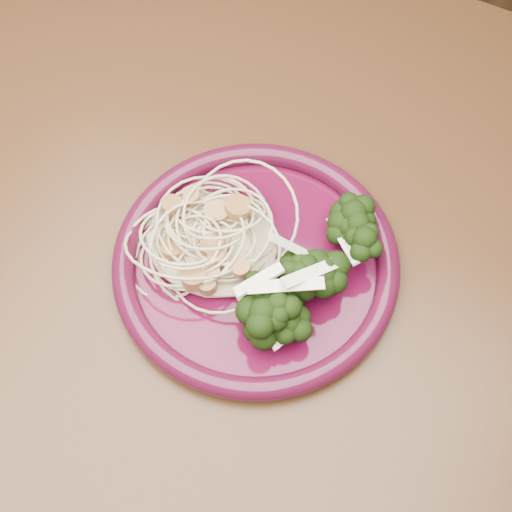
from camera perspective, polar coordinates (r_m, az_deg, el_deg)
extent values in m
plane|color=brown|center=(1.33, 3.15, -17.21)|extent=(3.50, 3.50, 0.00)
cube|color=#472814|center=(0.63, 6.34, -3.89)|extent=(1.20, 0.80, 0.04)
cylinder|color=#472814|center=(1.29, -11.54, 12.33)|extent=(0.06, 0.06, 0.71)
cylinder|color=#440820|center=(0.62, 0.00, -0.77)|extent=(0.26, 0.26, 0.01)
torus|color=#440A21|center=(0.61, 0.00, -0.41)|extent=(0.26, 0.26, 0.02)
ellipsoid|color=#C7B689|center=(0.62, -3.63, 1.44)|extent=(0.13, 0.11, 0.03)
ellipsoid|color=black|center=(0.59, 4.65, -1.45)|extent=(0.09, 0.14, 0.05)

